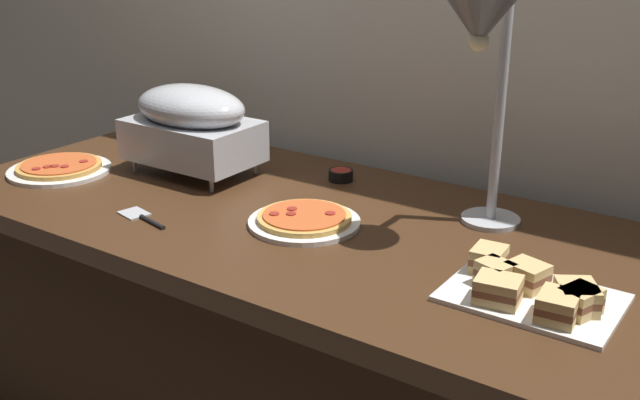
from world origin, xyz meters
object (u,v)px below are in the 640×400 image
object	(u,v)px
heat_lamp	(483,49)
serving_spatula	(143,218)
pizza_plate_front	(59,168)
pizza_plate_center	(304,220)
sandwich_platter	(532,290)
sauce_cup_near	(341,175)
chafing_dish	(192,124)

from	to	relation	value
heat_lamp	serving_spatula	size ratio (longest dim) A/B	3.16
pizza_plate_front	pizza_plate_center	distance (m)	0.81
pizza_plate_center	serving_spatula	size ratio (longest dim) A/B	1.54
pizza_plate_center	serving_spatula	world-z (taller)	pizza_plate_center
heat_lamp	pizza_plate_center	size ratio (longest dim) A/B	2.05
sandwich_platter	pizza_plate_center	bearing A→B (deg)	173.09
sauce_cup_near	serving_spatula	xyz separation A→B (m)	(-0.24, -0.51, -0.01)
sandwich_platter	sauce_cup_near	world-z (taller)	sandwich_platter
sauce_cup_near	pizza_plate_front	bearing A→B (deg)	-150.58
pizza_plate_front	sauce_cup_near	bearing A→B (deg)	29.42
heat_lamp	serving_spatula	xyz separation A→B (m)	(-0.70, -0.33, -0.42)
pizza_plate_front	sandwich_platter	size ratio (longest dim) A/B	0.89
pizza_plate_center	serving_spatula	distance (m)	0.39
chafing_dish	serving_spatula	xyz separation A→B (m)	(0.14, -0.33, -0.14)
chafing_dish	pizza_plate_center	world-z (taller)	chafing_dish
sandwich_platter	pizza_plate_front	bearing A→B (deg)	-179.75
pizza_plate_center	sauce_cup_near	bearing A→B (deg)	108.04
chafing_dish	heat_lamp	size ratio (longest dim) A/B	0.67
pizza_plate_center	sandwich_platter	distance (m)	0.58
sauce_cup_near	serving_spatula	bearing A→B (deg)	-115.31
pizza_plate_front	sauce_cup_near	world-z (taller)	same
pizza_plate_front	sandwich_platter	distance (m)	1.38
pizza_plate_front	serving_spatula	size ratio (longest dim) A/B	1.66
pizza_plate_center	sandwich_platter	size ratio (longest dim) A/B	0.83
pizza_plate_front	sauce_cup_near	size ratio (longest dim) A/B	4.22
chafing_dish	sandwich_platter	distance (m)	1.09
sauce_cup_near	sandwich_platter	bearing A→B (deg)	-29.78
pizza_plate_front	sauce_cup_near	xyz separation A→B (m)	(0.70, 0.40, 0.00)
pizza_plate_front	sauce_cup_near	distance (m)	0.80
sandwich_platter	serving_spatula	bearing A→B (deg)	-172.57
heat_lamp	pizza_plate_front	size ratio (longest dim) A/B	1.90
sandwich_platter	serving_spatula	world-z (taller)	sandwich_platter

